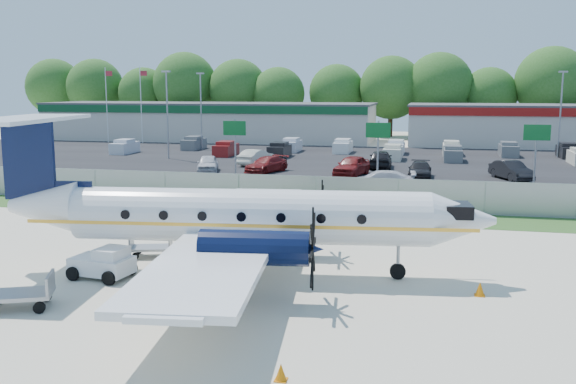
% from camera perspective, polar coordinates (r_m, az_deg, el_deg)
% --- Properties ---
extents(ground, '(170.00, 170.00, 0.00)m').
position_cam_1_polar(ground, '(26.51, -2.86, -6.97)').
color(ground, beige).
rests_on(ground, ground).
extents(grass_verge, '(170.00, 4.00, 0.02)m').
position_cam_1_polar(grass_verge, '(37.88, 1.99, -1.99)').
color(grass_verge, '#2D561E').
rests_on(grass_verge, ground).
extents(access_road, '(170.00, 8.00, 0.02)m').
position_cam_1_polar(access_road, '(44.66, 3.65, -0.26)').
color(access_road, black).
rests_on(access_road, ground).
extents(parking_lot, '(170.00, 32.00, 0.02)m').
position_cam_1_polar(parking_lot, '(65.29, 6.54, 2.74)').
color(parking_lot, black).
rests_on(parking_lot, ground).
extents(perimeter_fence, '(120.00, 0.06, 1.99)m').
position_cam_1_polar(perimeter_fence, '(39.63, 2.53, -0.02)').
color(perimeter_fence, gray).
rests_on(perimeter_fence, ground).
extents(building_west, '(46.40, 12.40, 5.24)m').
position_cam_1_polar(building_west, '(91.95, -7.03, 6.26)').
color(building_west, beige).
rests_on(building_west, ground).
extents(sign_left, '(1.80, 0.26, 5.00)m').
position_cam_1_polar(sign_left, '(49.83, -4.75, 4.90)').
color(sign_left, gray).
rests_on(sign_left, ground).
extents(sign_mid, '(1.80, 0.26, 5.00)m').
position_cam_1_polar(sign_mid, '(47.72, 8.00, 4.64)').
color(sign_mid, gray).
rests_on(sign_mid, ground).
extents(sign_right, '(1.80, 0.26, 5.00)m').
position_cam_1_polar(sign_right, '(48.11, 21.21, 4.14)').
color(sign_right, gray).
rests_on(sign_right, ground).
extents(flagpole_west, '(1.06, 0.12, 10.00)m').
position_cam_1_polar(flagpole_west, '(90.29, -15.79, 7.84)').
color(flagpole_west, white).
rests_on(flagpole_west, ground).
extents(flagpole_east, '(1.06, 0.12, 10.00)m').
position_cam_1_polar(flagpole_east, '(88.04, -12.90, 7.93)').
color(flagpole_east, white).
rests_on(flagpole_east, ground).
extents(light_pole_nw, '(0.90, 0.35, 9.09)m').
position_cam_1_polar(light_pole_nw, '(68.06, -10.69, 7.31)').
color(light_pole_nw, gray).
rests_on(light_pole_nw, ground).
extents(light_pole_sw, '(0.90, 0.35, 9.09)m').
position_cam_1_polar(light_pole_sw, '(77.35, -7.75, 7.61)').
color(light_pole_sw, gray).
rests_on(light_pole_sw, ground).
extents(light_pole_se, '(0.90, 0.35, 9.09)m').
position_cam_1_polar(light_pole_se, '(73.73, 23.08, 6.88)').
color(light_pole_se, gray).
rests_on(light_pole_se, ground).
extents(tree_line, '(112.00, 6.00, 14.00)m').
position_cam_1_polar(tree_line, '(99.02, 8.67, 4.92)').
color(tree_line, '#265719').
rests_on(tree_line, ground).
extents(aircraft, '(20.32, 19.98, 6.23)m').
position_cam_1_polar(aircraft, '(25.42, -4.38, -2.11)').
color(aircraft, white).
rests_on(aircraft, ground).
extents(pushback_tug, '(2.48, 1.93, 1.25)m').
position_cam_1_polar(pushback_tug, '(26.31, -16.02, -6.11)').
color(pushback_tug, white).
rests_on(pushback_tug, ground).
extents(baggage_cart_near, '(2.59, 2.12, 1.17)m').
position_cam_1_polar(baggage_cart_near, '(23.75, -22.89, -8.29)').
color(baggage_cart_near, gray).
rests_on(baggage_cart_near, ground).
extents(baggage_cart_far, '(2.03, 1.56, 0.94)m').
position_cam_1_polar(baggage_cart_far, '(29.09, -12.07, -4.80)').
color(baggage_cart_far, gray).
rests_on(baggage_cart_far, ground).
extents(cone_nose, '(0.37, 0.37, 0.52)m').
position_cam_1_polar(cone_nose, '(24.32, 16.69, -8.27)').
color(cone_nose, orange).
rests_on(cone_nose, ground).
extents(cone_port_wing, '(0.32, 0.32, 0.46)m').
position_cam_1_polar(cone_port_wing, '(17.04, -0.64, -15.74)').
color(cone_port_wing, orange).
rests_on(cone_port_wing, ground).
extents(cone_starboard_wing, '(0.41, 0.41, 0.59)m').
position_cam_1_polar(cone_starboard_wing, '(33.70, 5.44, -2.98)').
color(cone_starboard_wing, orange).
rests_on(cone_starboard_wing, ground).
extents(road_car_west, '(4.21, 2.00, 1.33)m').
position_cam_1_polar(road_car_west, '(52.07, -22.29, 0.42)').
color(road_car_west, maroon).
rests_on(road_car_west, ground).
extents(road_car_mid, '(5.33, 2.49, 1.51)m').
position_cam_1_polar(road_car_mid, '(46.61, 8.06, 0.06)').
color(road_car_mid, silver).
rests_on(road_car_mid, ground).
extents(parked_car_a, '(2.91, 4.69, 1.49)m').
position_cam_1_polar(parked_car_a, '(57.10, -7.13, 1.77)').
color(parked_car_a, silver).
rests_on(parked_car_a, ground).
extents(parked_car_b, '(3.55, 5.17, 1.39)m').
position_cam_1_polar(parked_car_b, '(56.42, -1.94, 1.75)').
color(parked_car_b, maroon).
rests_on(parked_car_b, ground).
extents(parked_car_c, '(3.03, 5.33, 1.71)m').
position_cam_1_polar(parked_car_c, '(54.50, 5.66, 1.44)').
color(parked_car_c, maroon).
rests_on(parked_car_c, ground).
extents(parked_car_d, '(1.89, 4.58, 1.33)m').
position_cam_1_polar(parked_car_d, '(54.07, 11.62, 1.23)').
color(parked_car_d, black).
rests_on(parked_car_d, ground).
extents(parked_car_e, '(3.33, 4.91, 1.53)m').
position_cam_1_polar(parked_car_e, '(55.02, 19.18, 1.04)').
color(parked_car_e, black).
rests_on(parked_car_e, ground).
extents(parked_car_f, '(2.74, 4.90, 1.53)m').
position_cam_1_polar(parked_car_f, '(61.68, -2.83, 2.39)').
color(parked_car_f, beige).
rests_on(parked_car_f, ground).
extents(parked_car_g, '(2.19, 5.08, 1.71)m').
position_cam_1_polar(parked_car_g, '(60.03, 8.20, 2.12)').
color(parked_car_g, black).
rests_on(parked_car_g, ground).
extents(far_parking_rows, '(56.00, 10.00, 1.60)m').
position_cam_1_polar(far_parking_rows, '(70.24, 6.98, 3.18)').
color(far_parking_rows, gray).
rests_on(far_parking_rows, ground).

